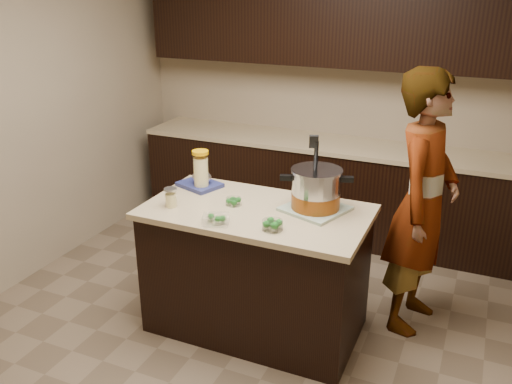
% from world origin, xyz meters
% --- Properties ---
extents(ground_plane, '(4.00, 4.00, 0.00)m').
position_xyz_m(ground_plane, '(0.00, 0.00, 0.00)').
color(ground_plane, brown).
rests_on(ground_plane, ground).
extents(room_shell, '(4.04, 4.04, 2.72)m').
position_xyz_m(room_shell, '(0.00, 0.00, 1.71)').
color(room_shell, tan).
rests_on(room_shell, ground).
extents(back_cabinets, '(3.60, 0.63, 2.33)m').
position_xyz_m(back_cabinets, '(0.00, 1.74, 0.94)').
color(back_cabinets, black).
rests_on(back_cabinets, ground).
extents(island, '(1.46, 0.81, 0.90)m').
position_xyz_m(island, '(0.00, 0.00, 0.45)').
color(island, black).
rests_on(island, ground).
extents(dish_towel, '(0.46, 0.46, 0.02)m').
position_xyz_m(dish_towel, '(0.36, 0.14, 0.91)').
color(dish_towel, '#537C58').
rests_on(dish_towel, island).
extents(stock_pot, '(0.45, 0.42, 0.47)m').
position_xyz_m(stock_pot, '(0.36, 0.14, 1.03)').
color(stock_pot, '#B7B7BC').
rests_on(stock_pot, dish_towel).
extents(lemonade_pitcher, '(0.14, 0.14, 0.28)m').
position_xyz_m(lemonade_pitcher, '(-0.50, 0.18, 1.03)').
color(lemonade_pitcher, '#E7D98D').
rests_on(lemonade_pitcher, island).
extents(mason_jar, '(0.10, 0.10, 0.14)m').
position_xyz_m(mason_jar, '(-0.53, -0.18, 0.96)').
color(mason_jar, '#E7D98D').
rests_on(mason_jar, island).
extents(broccoli_tub_left, '(0.13, 0.13, 0.05)m').
position_xyz_m(broccoli_tub_left, '(-0.17, 0.01, 0.92)').
color(broccoli_tub_left, silver).
rests_on(broccoli_tub_left, island).
extents(broccoli_tub_right, '(0.16, 0.16, 0.06)m').
position_xyz_m(broccoli_tub_right, '(0.21, -0.24, 0.93)').
color(broccoli_tub_right, silver).
rests_on(broccoli_tub_right, island).
extents(broccoli_tub_rect, '(0.19, 0.16, 0.06)m').
position_xyz_m(broccoli_tub_rect, '(-0.13, -0.31, 0.93)').
color(broccoli_tub_rect, silver).
rests_on(broccoli_tub_rect, island).
extents(blue_tray, '(0.34, 0.31, 0.11)m').
position_xyz_m(blue_tray, '(-0.53, 0.22, 0.94)').
color(blue_tray, navy).
rests_on(blue_tray, island).
extents(person, '(0.53, 0.72, 1.80)m').
position_xyz_m(person, '(0.98, 0.52, 0.90)').
color(person, gray).
rests_on(person, ground).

